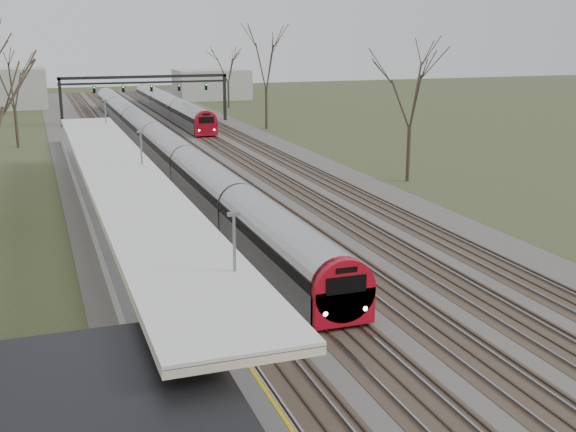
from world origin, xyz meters
The scene contains 7 objects.
track_bed centered at (0.26, 55.00, 0.06)m, with size 24.00×160.00×0.22m.
platform centered at (-9.05, 37.50, 0.50)m, with size 3.50×69.00×1.00m, color #9E9B93.
canopy centered at (-9.05, 32.99, 3.93)m, with size 4.10×50.00×3.11m.
signal_gantry centered at (0.29, 84.99, 4.91)m, with size 21.00×0.59×6.08m.
tree_east_far centered at (14.00, 42.00, 7.29)m, with size 5.00×5.00×10.30m.
train_near centered at (-2.50, 61.71, 1.48)m, with size 2.62×90.21×3.05m.
train_far centered at (4.50, 92.42, 1.48)m, with size 2.62×45.21×3.05m.
Camera 1 is at (-13.42, -7.27, 11.62)m, focal length 45.00 mm.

